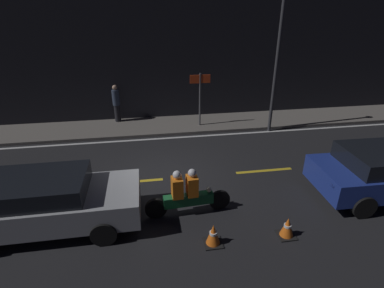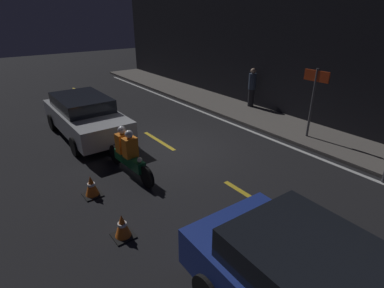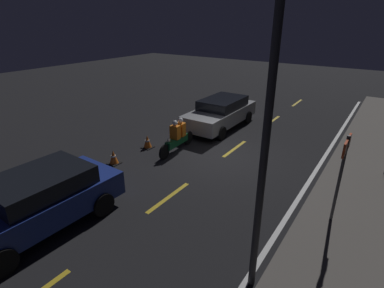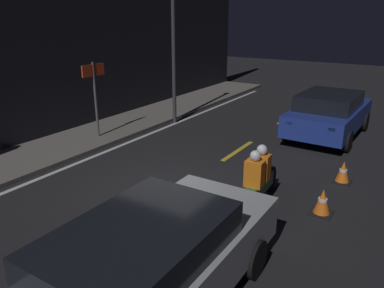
{
  "view_description": "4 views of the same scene",
  "coord_description": "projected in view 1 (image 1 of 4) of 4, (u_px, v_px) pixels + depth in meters",
  "views": [
    {
      "loc": [
        -0.4,
        -8.48,
        5.2
      ],
      "look_at": [
        0.95,
        -0.16,
        1.28
      ],
      "focal_mm": 28.0,
      "sensor_mm": 36.0,
      "label": 1
    },
    {
      "loc": [
        7.56,
        -4.92,
        4.25
      ],
      "look_at": [
        1.34,
        -0.27,
        0.78
      ],
      "focal_mm": 28.0,
      "sensor_mm": 36.0,
      "label": 2
    },
    {
      "loc": [
        9.59,
        5.0,
        5.07
      ],
      "look_at": [
        1.34,
        -0.59,
        0.89
      ],
      "focal_mm": 28.0,
      "sensor_mm": 36.0,
      "label": 3
    },
    {
      "loc": [
        -6.24,
        -4.53,
        3.88
      ],
      "look_at": [
        1.27,
        0.23,
        0.82
      ],
      "focal_mm": 35.0,
      "sensor_mm": 36.0,
      "label": 4
    }
  ],
  "objects": [
    {
      "name": "raised_curb",
      "position": [
        156.0,
        126.0,
        14.02
      ],
      "size": [
        28.0,
        2.23,
        0.12
      ],
      "color": "#605B56",
      "rests_on": "ground"
    },
    {
      "name": "traffic_cone_near",
      "position": [
        213.0,
        235.0,
        7.08
      ],
      "size": [
        0.44,
        0.44,
        0.55
      ],
      "color": "black",
      "rests_on": "ground"
    },
    {
      "name": "traffic_cone_mid",
      "position": [
        287.0,
        227.0,
        7.33
      ],
      "size": [
        0.43,
        0.43,
        0.54
      ],
      "color": "black",
      "rests_on": "ground"
    },
    {
      "name": "motorcycle",
      "position": [
        186.0,
        194.0,
        7.97
      ],
      "size": [
        2.36,
        0.4,
        1.37
      ],
      "rotation": [
        0.0,
        0.0,
        0.06
      ],
      "color": "black",
      "rests_on": "ground"
    },
    {
      "name": "street_lamp",
      "position": [
        277.0,
        58.0,
        12.29
      ],
      "size": [
        0.28,
        0.28,
        5.76
      ],
      "color": "#333338",
      "rests_on": "ground"
    },
    {
      "name": "lane_dash_e",
      "position": [
        380.0,
        161.0,
        11.0
      ],
      "size": [
        2.0,
        0.14,
        0.01
      ],
      "color": "gold",
      "rests_on": "ground"
    },
    {
      "name": "pedestrian",
      "position": [
        116.0,
        103.0,
        14.08
      ],
      "size": [
        0.34,
        0.34,
        1.76
      ],
      "color": "black",
      "rests_on": "raised_curb"
    },
    {
      "name": "lane_solid_kerb",
      "position": [
        157.0,
        139.0,
        12.82
      ],
      "size": [
        25.2,
        0.14,
        0.01
      ],
      "color": "silver",
      "rests_on": "ground"
    },
    {
      "name": "building_front",
      "position": [
        150.0,
        44.0,
        13.67
      ],
      "size": [
        28.0,
        0.3,
        7.16
      ],
      "color": "black",
      "rests_on": "ground"
    },
    {
      "name": "lane_dash_d",
      "position": [
        264.0,
        171.0,
        10.35
      ],
      "size": [
        2.0,
        0.14,
        0.01
      ],
      "color": "gold",
      "rests_on": "ground"
    },
    {
      "name": "lane_dash_c",
      "position": [
        132.0,
        182.0,
        9.7
      ],
      "size": [
        2.0,
        0.14,
        0.01
      ],
      "color": "gold",
      "rests_on": "ground"
    },
    {
      "name": "shop_sign",
      "position": [
        200.0,
        89.0,
        13.29
      ],
      "size": [
        0.9,
        0.08,
        2.4
      ],
      "color": "#4C4C51",
      "rests_on": "raised_curb"
    },
    {
      "name": "ground_plane",
      "position": [
        163.0,
        179.0,
        9.84
      ],
      "size": [
        56.0,
        56.0,
        0.0
      ],
      "primitive_type": "plane",
      "color": "black"
    },
    {
      "name": "hatchback_silver",
      "position": [
        44.0,
        202.0,
        7.42
      ],
      "size": [
        4.59,
        1.94,
        1.45
      ],
      "rotation": [
        0.0,
        0.0,
        0.0
      ],
      "color": "#9EA0A5",
      "rests_on": "ground"
    }
  ]
}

